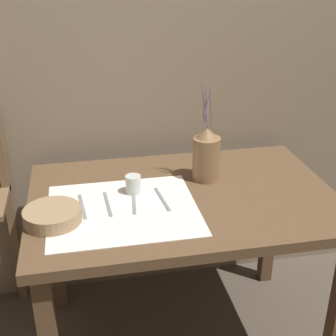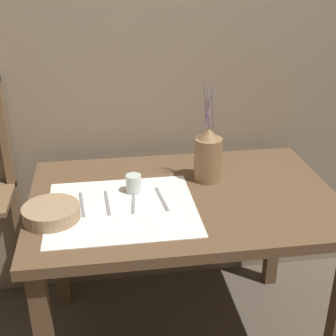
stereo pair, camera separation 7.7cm
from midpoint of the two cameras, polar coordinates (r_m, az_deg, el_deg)
name	(u,v)px [view 1 (the left image)]	position (r m, az deg, el deg)	size (l,w,h in m)	color
stone_wall_back	(159,53)	(2.16, -2.12, 13.81)	(7.00, 0.06, 2.40)	gray
wooden_table	(183,216)	(1.89, 0.67, -5.89)	(1.20, 0.80, 0.75)	brown
linen_cloth	(123,209)	(1.74, -6.75, -5.06)	(0.55, 0.48, 0.00)	white
pitcher_with_flowers	(206,155)	(1.92, 3.54, 1.54)	(0.11, 0.11, 0.41)	olive
wooden_bowl	(52,216)	(1.70, -15.17, -5.66)	(0.20, 0.20, 0.05)	#9E7F5B
glass_tumbler_near	(133,184)	(1.84, -5.47, -2.01)	(0.06, 0.06, 0.07)	silver
knife_center	(82,206)	(1.78, -11.61, -4.62)	(0.03, 0.19, 0.00)	gray
fork_inner	(108,204)	(1.78, -8.58, -4.37)	(0.02, 0.19, 0.00)	gray
spoon_outer	(134,194)	(1.83, -5.39, -3.20)	(0.04, 0.20, 0.02)	gray
fork_outer	(162,199)	(1.79, -1.94, -3.81)	(0.03, 0.19, 0.00)	gray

